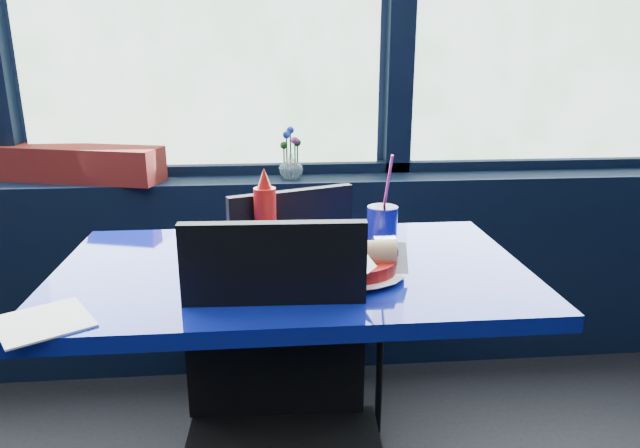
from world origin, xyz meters
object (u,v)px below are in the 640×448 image
(food_basket, at_px, (350,265))
(soda_cup, at_px, (382,229))
(chair_near_front, at_px, (280,418))
(ketchup_bottle, at_px, (265,214))
(near_table, at_px, (293,329))
(planter_box, at_px, (78,163))
(chair_near_back, at_px, (304,296))
(flower_vase, at_px, (291,163))

(food_basket, xyz_separation_m, soda_cup, (0.11, 0.17, 0.04))
(chair_near_front, height_order, ketchup_bottle, ketchup_bottle)
(near_table, xyz_separation_m, planter_box, (-0.79, 0.88, 0.30))
(near_table, xyz_separation_m, chair_near_front, (-0.04, -0.34, -0.03))
(chair_near_front, bearing_deg, soda_cup, 57.43)
(chair_near_front, relative_size, chair_near_back, 1.04)
(chair_near_back, relative_size, planter_box, 1.35)
(near_table, xyz_separation_m, chair_near_back, (0.05, 0.33, -0.05))
(ketchup_bottle, bearing_deg, chair_near_back, 57.87)
(near_table, bearing_deg, ketchup_bottle, 115.26)
(planter_box, height_order, flower_vase, flower_vase)
(planter_box, height_order, food_basket, planter_box)
(flower_vase, distance_m, soda_cup, 0.79)
(chair_near_front, height_order, chair_near_back, chair_near_front)
(flower_vase, bearing_deg, ketchup_bottle, -98.21)
(chair_near_back, relative_size, soda_cup, 3.22)
(planter_box, distance_m, soda_cup, 1.32)
(chair_near_back, height_order, soda_cup, soda_cup)
(chair_near_front, height_order, flower_vase, flower_vase)
(chair_near_front, bearing_deg, ketchup_bottle, 95.03)
(chair_near_back, distance_m, ketchup_bottle, 0.40)
(flower_vase, relative_size, food_basket, 0.66)
(chair_near_front, bearing_deg, chair_near_back, 84.30)
(ketchup_bottle, bearing_deg, planter_box, 134.57)
(near_table, height_order, chair_near_front, chair_near_front)
(planter_box, xyz_separation_m, soda_cup, (1.04, -0.80, -0.05))
(near_table, distance_m, planter_box, 1.22)
(chair_near_back, relative_size, flower_vase, 4.41)
(planter_box, distance_m, flower_vase, 0.83)
(planter_box, bearing_deg, food_basket, -30.13)
(near_table, height_order, planter_box, planter_box)
(near_table, distance_m, soda_cup, 0.36)
(food_basket, bearing_deg, planter_box, 157.63)
(soda_cup, bearing_deg, chair_near_front, -124.86)
(chair_near_back, xyz_separation_m, soda_cup, (0.20, -0.25, 0.30))
(near_table, height_order, food_basket, food_basket)
(flower_vase, height_order, soda_cup, soda_cup)
(soda_cup, bearing_deg, food_basket, -123.18)
(flower_vase, bearing_deg, soda_cup, -74.06)
(chair_near_front, bearing_deg, near_table, 85.23)
(ketchup_bottle, bearing_deg, soda_cup, -11.50)
(chair_near_front, height_order, soda_cup, soda_cup)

